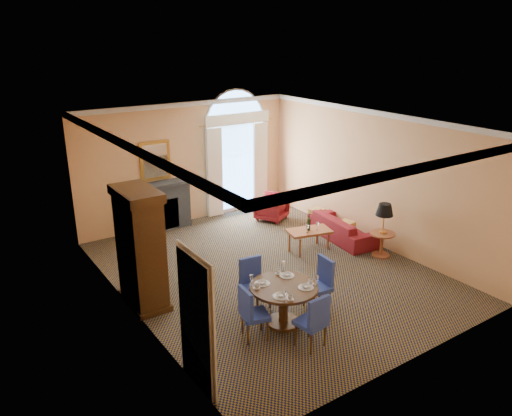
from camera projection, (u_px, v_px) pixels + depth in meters
ground at (269, 271)px, 10.73m from camera, size 7.50×7.50×0.00m
room_envelope at (251, 151)px, 10.40m from camera, size 6.04×7.52×3.45m
armoire at (141, 250)px, 9.13m from camera, size 0.65×1.15×2.26m
dining_table at (284, 296)px, 8.63m from camera, size 1.19×1.19×0.95m
dining_chair_north at (254, 280)px, 9.19m from camera, size 0.51×0.51×0.97m
dining_chair_south at (315, 319)px, 7.93m from camera, size 0.50×0.50×0.97m
dining_chair_east at (321, 280)px, 9.17m from camera, size 0.49×0.49×0.97m
dining_chair_west at (250, 311)px, 8.17m from camera, size 0.54×0.54×0.97m
sofa at (342, 228)px, 12.35m from camera, size 1.01×2.07×0.58m
armchair at (271, 207)px, 13.61m from camera, size 1.03×1.04×0.70m
coffee_table at (309, 232)px, 11.62m from camera, size 1.11×0.79×0.89m
side_table at (383, 223)px, 11.22m from camera, size 0.56×0.56×1.23m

